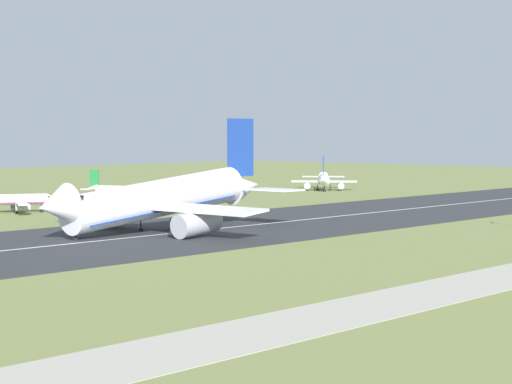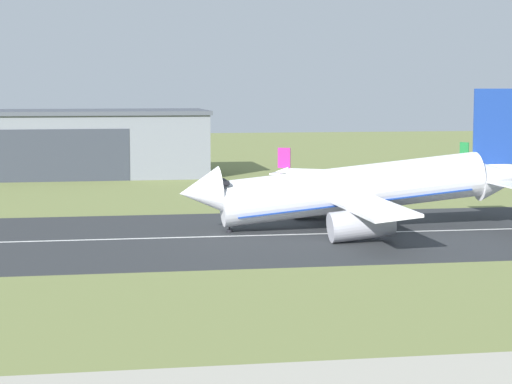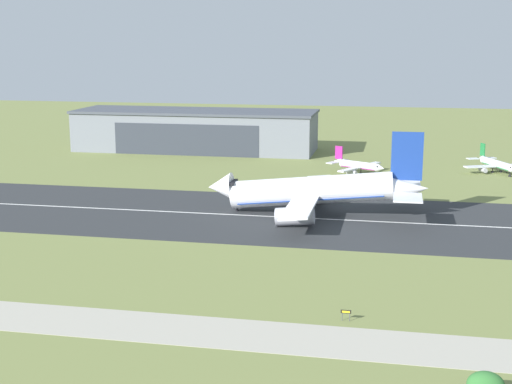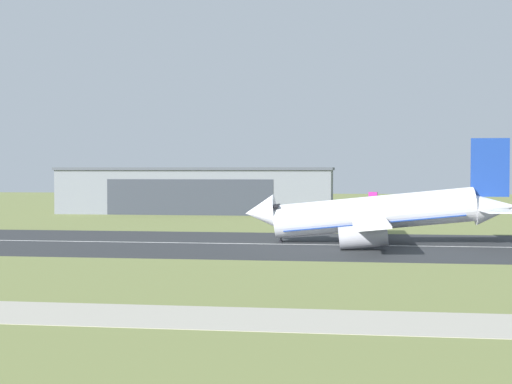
% 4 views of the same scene
% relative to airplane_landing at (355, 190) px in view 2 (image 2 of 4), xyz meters
% --- Properties ---
extents(runway_strip, '(441.28, 48.13, 0.06)m').
position_rel_airplane_landing_xyz_m(runway_strip, '(0.10, -3.61, -5.56)').
color(runway_strip, '#2B2D30').
rests_on(runway_strip, ground_plane).
extents(runway_centreline, '(397.15, 0.70, 0.01)m').
position_rel_airplane_landing_xyz_m(runway_centreline, '(0.10, -3.61, -5.52)').
color(runway_centreline, silver).
rests_on(runway_centreline, runway_strip).
extents(hangar_building, '(88.23, 27.10, 14.79)m').
position_rel_airplane_landing_xyz_m(hangar_building, '(-54.04, 91.81, 1.82)').
color(hangar_building, slate).
rests_on(hangar_building, ground_plane).
extents(airplane_landing, '(51.27, 47.80, 19.84)m').
position_rel_airplane_landing_xyz_m(airplane_landing, '(0.00, 0.00, 0.00)').
color(airplane_landing, white).
rests_on(airplane_landing, ground_plane).
extents(airplane_parked_west, '(18.16, 19.58, 8.08)m').
position_rel_airplane_landing_xyz_m(airplane_parked_west, '(7.56, 53.33, -2.80)').
color(airplane_parked_west, silver).
rests_on(airplane_parked_west, ground_plane).
extents(airplane_parked_centre, '(21.08, 21.57, 7.78)m').
position_rel_airplane_landing_xyz_m(airplane_parked_centre, '(49.04, 65.54, -3.10)').
color(airplane_parked_centre, silver).
rests_on(airplane_parked_centre, ground_plane).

